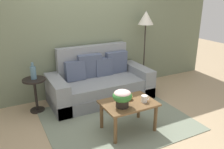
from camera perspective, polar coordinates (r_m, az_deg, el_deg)
The scene contains 11 objects.
ground_plane at distance 4.05m, azimuth 0.75°, elevation -10.63°, with size 14.00×14.00×0.00m, color tan.
wall_back at distance 4.77m, azimuth -6.96°, elevation 11.50°, with size 6.40×0.12×2.76m, color slate.
area_rug at distance 4.01m, azimuth 1.07°, elevation -10.86°, with size 2.32×1.94×0.01m, color gray.
couch at distance 4.64m, azimuth -3.13°, elevation -2.19°, with size 1.99×0.93×1.03m.
coffee_table at distance 3.56m, azimuth 4.06°, elevation -7.97°, with size 0.81×0.57×0.47m.
side_table at distance 4.32m, azimuth -18.36°, elevation -3.44°, with size 0.40×0.40×0.61m.
floor_lamp at distance 5.10m, azimuth 8.24°, elevation 11.67°, with size 0.34×0.34×1.68m.
potted_plant at distance 3.32m, azimuth 2.55°, elevation -5.46°, with size 0.28×0.28×0.26m.
coffee_mug at distance 3.54m, azimuth 7.98°, elevation -5.90°, with size 0.14×0.10×0.10m.
snack_bowl at distance 3.60m, azimuth 4.11°, elevation -5.56°, with size 0.14×0.14×0.07m.
table_vase at distance 4.22m, azimuth -18.78°, elevation 0.50°, with size 0.10×0.10×0.29m.
Camera 1 is at (-1.66, -3.09, 2.03)m, focal length 37.24 mm.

